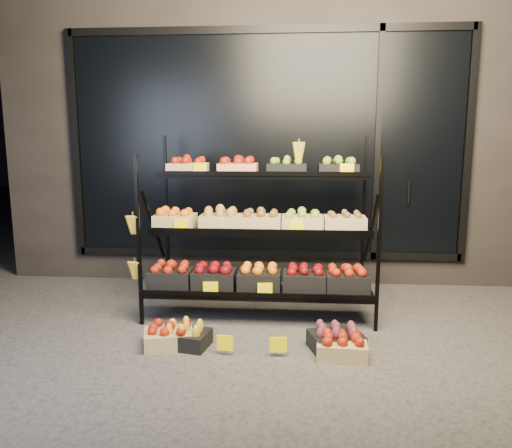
# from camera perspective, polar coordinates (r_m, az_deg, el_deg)

# --- Properties ---
(ground) EXTENTS (24.00, 24.00, 0.00)m
(ground) POSITION_cam_1_polar(r_m,az_deg,el_deg) (4.29, -0.11, -12.63)
(ground) COLOR #514F4C
(ground) RESTS_ON ground
(building) EXTENTS (6.00, 2.08, 3.50)m
(building) POSITION_cam_1_polar(r_m,az_deg,el_deg) (6.55, 1.71, 10.83)
(building) COLOR #2D2826
(building) RESTS_ON ground
(display_rack) EXTENTS (2.18, 1.02, 1.71)m
(display_rack) POSITION_cam_1_polar(r_m,az_deg,el_deg) (4.64, 0.32, -0.73)
(display_rack) COLOR black
(display_rack) RESTS_ON ground
(tag_floor_a) EXTENTS (0.13, 0.01, 0.12)m
(tag_floor_a) POSITION_cam_1_polar(r_m,az_deg,el_deg) (3.92, -3.55, -13.95)
(tag_floor_a) COLOR #FFE100
(tag_floor_a) RESTS_ON ground
(tag_floor_b) EXTENTS (0.13, 0.01, 0.12)m
(tag_floor_b) POSITION_cam_1_polar(r_m,az_deg,el_deg) (3.89, 2.55, -14.15)
(tag_floor_b) COLOR #FFE100
(tag_floor_b) RESTS_ON ground
(floor_crate_left) EXTENTS (0.44, 0.37, 0.19)m
(floor_crate_left) POSITION_cam_1_polar(r_m,az_deg,el_deg) (4.12, -9.95, -12.44)
(floor_crate_left) COLOR tan
(floor_crate_left) RESTS_ON ground
(floor_crate_midleft) EXTENTS (0.41, 0.34, 0.19)m
(floor_crate_midleft) POSITION_cam_1_polar(r_m,az_deg,el_deg) (4.10, -8.07, -12.51)
(floor_crate_midleft) COLOR black
(floor_crate_midleft) RESTS_ON ground
(floor_crate_midright) EXTENTS (0.39, 0.30, 0.19)m
(floor_crate_midright) POSITION_cam_1_polar(r_m,az_deg,el_deg) (3.93, 9.77, -13.57)
(floor_crate_midright) COLOR tan
(floor_crate_midright) RESTS_ON ground
(floor_crate_right) EXTENTS (0.46, 0.40, 0.20)m
(floor_crate_right) POSITION_cam_1_polar(r_m,az_deg,el_deg) (4.05, 9.13, -12.76)
(floor_crate_right) COLOR black
(floor_crate_right) RESTS_ON ground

